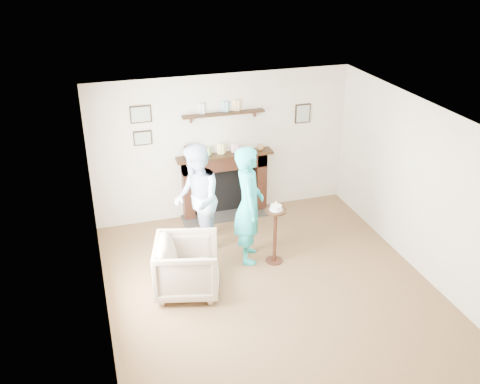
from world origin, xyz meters
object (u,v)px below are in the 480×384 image
Objects in this scene: man at (199,249)px; woman at (248,257)px; armchair at (189,290)px; pedestal_table at (275,225)px.

woman is at bearing 60.60° from man.
armchair is 1.08m from man.
pedestal_table reaches higher than armchair.
woman is at bearing -48.30° from armchair.
armchair is 1.58m from pedestal_table.
armchair is 0.48× the size of woman.
pedestal_table is at bearing 61.63° from man.
man is 1.72× the size of pedestal_table.
woman is 1.79× the size of pedestal_table.
armchair is at bearing -166.74° from pedestal_table.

